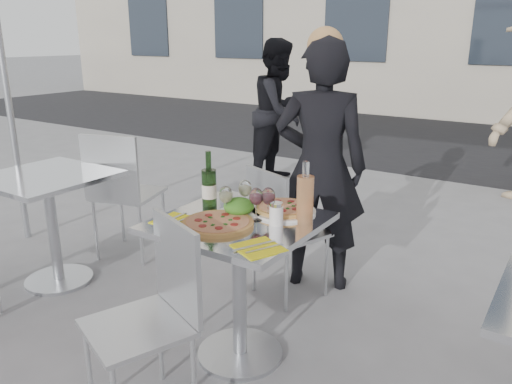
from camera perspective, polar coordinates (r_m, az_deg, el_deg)
The scene contains 21 objects.
ground at distance 2.73m, azimuth -1.82°, elevation -18.10°, with size 80.00×80.00×0.00m, color slate.
street_asphalt at distance 8.56m, azimuth 24.21°, elevation 5.09°, with size 24.00×5.00×0.00m, color black.
main_table at distance 2.46m, azimuth -1.94°, elevation -7.80°, with size 0.72×0.72×0.75m.
side_table_left at distance 3.49m, azimuth -22.49°, elevation -1.47°, with size 0.72×0.72×0.75m.
chair_far at distance 3.04m, azimuth 2.71°, elevation -3.59°, with size 0.50×0.50×0.84m.
chair_near at distance 2.18m, azimuth -11.37°, elevation -12.45°, with size 0.51×0.52×0.86m.
side_chair_lfar at distance 3.71m, azimuth -15.23°, elevation 0.68°, with size 0.54×0.55×0.95m.
woman_diner at distance 3.17m, azimuth 7.37°, elevation 2.79°, with size 0.58×0.38×1.59m, color black.
pedestrian_a at distance 5.64m, azimuth 2.66°, elevation 9.15°, with size 0.77×0.60×1.58m, color black.
pizza_near at distance 2.31m, azimuth -4.38°, elevation -3.56°, with size 0.33×0.33×0.02m.
pizza_far at distance 2.48m, azimuth 3.17°, elevation -1.95°, with size 0.32×0.32×0.03m.
salad_plate at distance 2.43m, azimuth -1.96°, elevation -1.84°, with size 0.22×0.22×0.09m.
wine_bottle at distance 2.52m, azimuth -5.38°, elevation 0.64°, with size 0.07×0.08×0.29m.
carafe at distance 2.33m, azimuth 5.63°, elevation -0.62°, with size 0.08×0.08×0.29m.
sugar_shaker at distance 2.30m, azimuth 2.33°, elevation -2.50°, with size 0.06×0.06×0.11m.
wineglass_white_a at distance 2.38m, azimuth -3.47°, elevation -0.43°, with size 0.07×0.07×0.16m.
wineglass_white_b at distance 2.47m, azimuth -1.26°, elevation 0.29°, with size 0.07×0.07×0.16m.
wineglass_red_a at distance 2.35m, azimuth 0.02°, elevation -0.66°, with size 0.07×0.07×0.16m.
wineglass_red_b at distance 2.35m, azimuth 1.40°, elevation -0.61°, with size 0.07×0.07×0.16m.
napkin_left at distance 2.39m, azimuth -9.20°, elevation -3.22°, with size 0.18×0.20×0.01m.
napkin_right at distance 2.07m, azimuth 0.29°, elevation -6.36°, with size 0.24×0.24×0.01m.
Camera 1 is at (1.30, -1.81, 1.58)m, focal length 35.00 mm.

